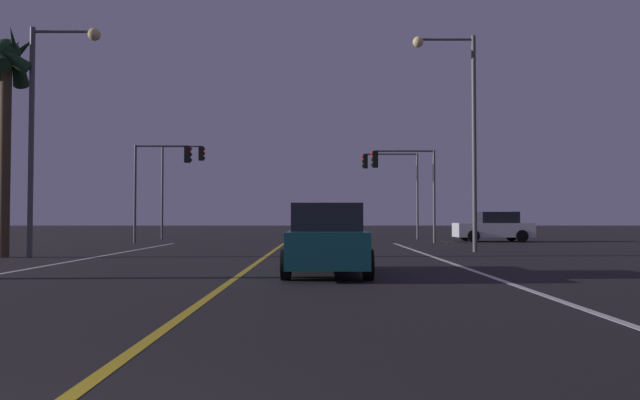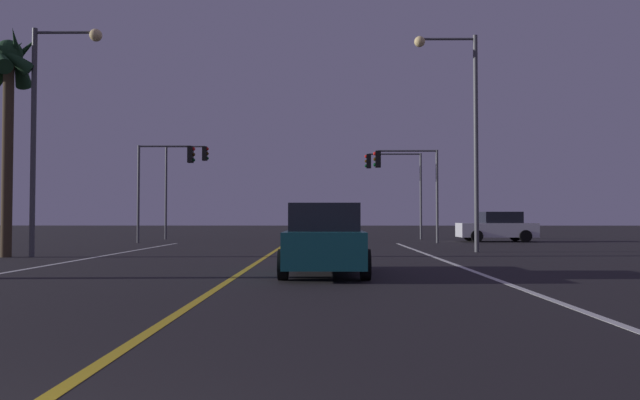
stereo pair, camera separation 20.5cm
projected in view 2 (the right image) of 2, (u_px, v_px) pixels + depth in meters
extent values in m
cube|color=silver|center=(488.00, 276.00, 13.71)|extent=(0.16, 35.20, 0.01)
cube|color=gold|center=(236.00, 276.00, 13.78)|extent=(0.16, 35.20, 0.01)
cylinder|color=black|center=(477.00, 236.00, 32.84)|extent=(0.68, 0.22, 0.68)
cylinder|color=black|center=(469.00, 235.00, 34.64)|extent=(0.68, 0.22, 0.68)
cylinder|color=black|center=(526.00, 236.00, 32.81)|extent=(0.68, 0.22, 0.68)
cylinder|color=black|center=(515.00, 235.00, 34.61)|extent=(0.68, 0.22, 0.68)
cube|color=silver|center=(496.00, 230.00, 33.73)|extent=(4.30, 1.80, 0.80)
cube|color=black|center=(501.00, 217.00, 33.75)|extent=(2.10, 1.60, 0.64)
cube|color=red|center=(537.00, 228.00, 33.11)|extent=(0.08, 0.24, 0.16)
cube|color=red|center=(530.00, 228.00, 34.31)|extent=(0.08, 0.24, 0.16)
cylinder|color=black|center=(291.00, 256.00, 15.65)|extent=(0.22, 0.68, 0.68)
cylinder|color=black|center=(359.00, 257.00, 15.63)|extent=(0.22, 0.68, 0.68)
cylinder|color=black|center=(283.00, 265.00, 12.95)|extent=(0.22, 0.68, 0.68)
cylinder|color=black|center=(365.00, 265.00, 12.93)|extent=(0.22, 0.68, 0.68)
cube|color=#145156|center=(324.00, 247.00, 14.30)|extent=(1.80, 4.30, 0.80)
cube|color=black|center=(324.00, 217.00, 14.07)|extent=(1.60, 2.10, 0.64)
cube|color=red|center=(295.00, 247.00, 12.21)|extent=(0.24, 0.08, 0.16)
cube|color=red|center=(353.00, 247.00, 12.20)|extent=(0.24, 0.08, 0.16)
cylinder|color=#4C4C51|center=(437.00, 196.00, 31.85)|extent=(0.14, 0.14, 5.03)
cylinder|color=#4C4C51|center=(407.00, 151.00, 31.95)|extent=(3.18, 0.10, 0.10)
cube|color=black|center=(378.00, 159.00, 31.95)|extent=(0.28, 0.36, 0.90)
sphere|color=red|center=(375.00, 154.00, 31.96)|extent=(0.20, 0.20, 0.20)
sphere|color=#3C2706|center=(375.00, 159.00, 31.95)|extent=(0.20, 0.20, 0.20)
sphere|color=#063816|center=(375.00, 165.00, 31.94)|extent=(0.20, 0.20, 0.20)
cylinder|color=#4C4C51|center=(138.00, 194.00, 32.04)|extent=(0.14, 0.14, 5.29)
cylinder|color=#4C4C51|center=(165.00, 146.00, 32.10)|extent=(2.81, 0.10, 0.10)
cube|color=black|center=(190.00, 154.00, 32.07)|extent=(0.28, 0.36, 0.90)
sphere|color=red|center=(193.00, 149.00, 32.08)|extent=(0.20, 0.20, 0.20)
sphere|color=#3C2706|center=(193.00, 154.00, 32.07)|extent=(0.20, 0.20, 0.20)
sphere|color=#063816|center=(193.00, 160.00, 32.06)|extent=(0.20, 0.20, 0.20)
cylinder|color=#4C4C51|center=(421.00, 196.00, 37.36)|extent=(0.14, 0.14, 5.45)
cylinder|color=#4C4C51|center=(395.00, 154.00, 37.46)|extent=(3.29, 0.10, 0.10)
cube|color=black|center=(369.00, 161.00, 37.46)|extent=(0.28, 0.36, 0.90)
sphere|color=red|center=(366.00, 156.00, 37.47)|extent=(0.20, 0.20, 0.20)
sphere|color=#3C2706|center=(366.00, 161.00, 37.46)|extent=(0.20, 0.20, 0.20)
sphere|color=#063816|center=(366.00, 166.00, 37.45)|extent=(0.20, 0.20, 0.20)
cylinder|color=#4C4C51|center=(166.00, 192.00, 37.54)|extent=(0.14, 0.14, 5.94)
cylinder|color=#4C4C51|center=(186.00, 147.00, 37.62)|extent=(2.45, 0.10, 0.10)
cube|color=black|center=(205.00, 154.00, 37.59)|extent=(0.28, 0.36, 0.90)
sphere|color=red|center=(207.00, 149.00, 37.60)|extent=(0.20, 0.20, 0.20)
sphere|color=#3C2706|center=(207.00, 154.00, 37.59)|extent=(0.20, 0.20, 0.20)
sphere|color=#063816|center=(207.00, 158.00, 37.58)|extent=(0.20, 0.20, 0.20)
cylinder|color=#4C4C51|center=(33.00, 142.00, 20.58)|extent=(0.18, 0.18, 8.00)
cylinder|color=#4C4C51|center=(65.00, 32.00, 20.68)|extent=(2.14, 0.10, 0.10)
sphere|color=#F9D88C|center=(96.00, 35.00, 20.67)|extent=(0.44, 0.44, 0.44)
cylinder|color=#4C4C51|center=(476.00, 143.00, 23.63)|extent=(0.18, 0.18, 8.70)
cylinder|color=#4C4C51|center=(447.00, 39.00, 23.77)|extent=(2.23, 0.10, 0.10)
sphere|color=#F9D88C|center=(420.00, 42.00, 23.78)|extent=(0.44, 0.44, 0.44)
cylinder|color=#473826|center=(7.00, 158.00, 20.54)|extent=(0.36, 0.36, 6.87)
sphere|color=#19381E|center=(9.00, 53.00, 20.65)|extent=(0.90, 0.90, 0.90)
cone|color=#19381E|center=(18.00, 58.00, 20.71)|extent=(0.99, 2.04, 2.02)
cone|color=#19381E|center=(15.00, 59.00, 20.94)|extent=(2.22, 1.00, 1.87)
cone|color=#19381E|center=(6.00, 59.00, 20.85)|extent=(1.45, 1.48, 1.75)
cone|color=#19381E|center=(0.00, 56.00, 20.45)|extent=(1.57, 1.66, 1.49)
cone|color=#19381E|center=(9.00, 55.00, 20.38)|extent=(1.68, 1.31, 1.39)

